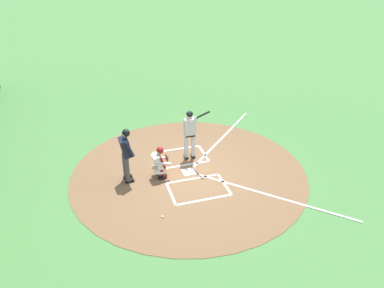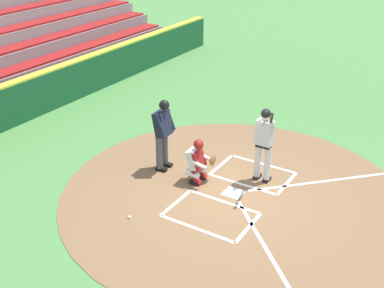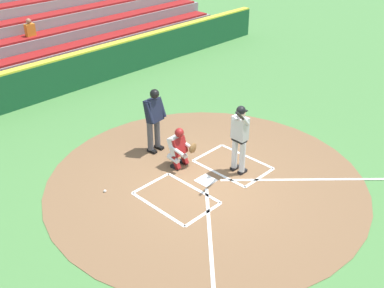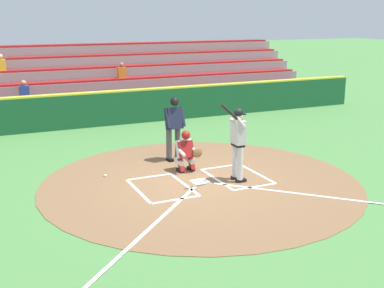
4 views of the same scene
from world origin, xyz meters
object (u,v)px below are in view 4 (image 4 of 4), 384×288
Objects in this scene: batter at (238,139)px; plate_umpire at (174,124)px; baseball at (105,176)px; catcher at (186,150)px.

batter is 2.48m from plate_umpire.
baseball is (2.21, 0.63, -1.04)m from plate_umpire.
catcher is at bearing 168.46° from baseball.
catcher is 0.61× the size of plate_umpire.
catcher is at bearing 84.88° from plate_umpire.
catcher reaches higher than baseball.
plate_umpire is (-0.10, -1.07, 0.49)m from catcher.
catcher is 1.18m from plate_umpire.
baseball is at bearing -30.34° from batter.
batter is 1.63m from catcher.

